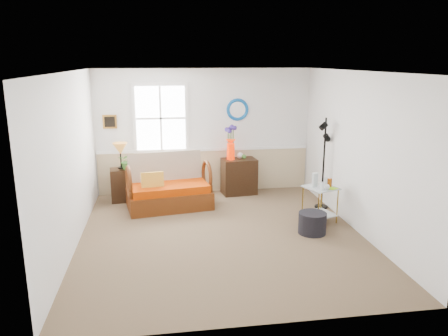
{
  "coord_description": "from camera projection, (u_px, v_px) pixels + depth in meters",
  "views": [
    {
      "loc": [
        -0.95,
        -6.53,
        2.78
      ],
      "look_at": [
        0.07,
        0.21,
        1.07
      ],
      "focal_mm": 35.0,
      "sensor_mm": 36.0,
      "label": 1
    }
  ],
  "objects": [
    {
      "name": "floor_lamp",
      "position": [
        324.0,
        164.0,
        8.2
      ],
      "size": [
        0.31,
        0.31,
        1.73
      ],
      "primitive_type": null,
      "rotation": [
        0.0,
        0.0,
        0.27
      ],
      "color": "black",
      "rests_on": "floor"
    },
    {
      "name": "floor",
      "position": [
        222.0,
        235.0,
        7.08
      ],
      "size": [
        4.5,
        5.0,
        0.01
      ],
      "primitive_type": "cube",
      "color": "brown",
      "rests_on": "ground"
    },
    {
      "name": "table_lamp",
      "position": [
        121.0,
        156.0,
        8.57
      ],
      "size": [
        0.34,
        0.34,
        0.53
      ],
      "primitive_type": null,
      "rotation": [
        0.0,
        0.0,
        -0.19
      ],
      "color": "#AF6C27",
      "rests_on": "lamp_stand"
    },
    {
      "name": "walls",
      "position": [
        221.0,
        157.0,
        6.76
      ],
      "size": [
        4.51,
        5.01,
        2.6
      ],
      "color": "white",
      "rests_on": "floor"
    },
    {
      "name": "chair_rail",
      "position": [
        205.0,
        149.0,
        9.22
      ],
      "size": [
        4.46,
        0.04,
        0.06
      ],
      "primitive_type": "cube",
      "color": "white",
      "rests_on": "walls"
    },
    {
      "name": "flower_vase",
      "position": [
        231.0,
        143.0,
        8.99
      ],
      "size": [
        0.27,
        0.27,
        0.7
      ],
      "primitive_type": null,
      "rotation": [
        0.0,
        0.0,
        0.43
      ],
      "color": "red",
      "rests_on": "cabinet"
    },
    {
      "name": "ottoman",
      "position": [
        312.0,
        223.0,
        7.13
      ],
      "size": [
        0.53,
        0.53,
        0.35
      ],
      "primitive_type": "cylinder",
      "rotation": [
        0.0,
        0.0,
        0.17
      ],
      "color": "black",
      "rests_on": "floor"
    },
    {
      "name": "side_table",
      "position": [
        320.0,
        204.0,
        7.6
      ],
      "size": [
        0.64,
        0.64,
        0.63
      ],
      "primitive_type": null,
      "rotation": [
        0.0,
        0.0,
        0.35
      ],
      "color": "#A38026",
      "rests_on": "floor"
    },
    {
      "name": "window",
      "position": [
        161.0,
        118.0,
        8.93
      ],
      "size": [
        1.14,
        0.06,
        1.44
      ],
      "primitive_type": null,
      "color": "white",
      "rests_on": "walls"
    },
    {
      "name": "throw_pillow",
      "position": [
        153.0,
        183.0,
        8.1
      ],
      "size": [
        0.42,
        0.16,
        0.41
      ],
      "primitive_type": null,
      "rotation": [
        0.0,
        0.0,
        0.14
      ],
      "color": "orange",
      "rests_on": "loveseat"
    },
    {
      "name": "picture",
      "position": [
        110.0,
        122.0,
        8.8
      ],
      "size": [
        0.28,
        0.03,
        0.28
      ],
      "primitive_type": "cube",
      "color": "#AE7529",
      "rests_on": "walls"
    },
    {
      "name": "lamp_stand",
      "position": [
        120.0,
        185.0,
        8.72
      ],
      "size": [
        0.41,
        0.41,
        0.66
      ],
      "primitive_type": null,
      "rotation": [
        0.0,
        0.0,
        0.1
      ],
      "color": "black",
      "rests_on": "floor"
    },
    {
      "name": "tabletop_items",
      "position": [
        323.0,
        180.0,
        7.5
      ],
      "size": [
        0.56,
        0.56,
        0.25
      ],
      "primitive_type": null,
      "rotation": [
        0.0,
        0.0,
        0.51
      ],
      "color": "silver",
      "rests_on": "side_table"
    },
    {
      "name": "cabinet",
      "position": [
        239.0,
        176.0,
        9.2
      ],
      "size": [
        0.74,
        0.52,
        0.75
      ],
      "primitive_type": null,
      "rotation": [
        0.0,
        0.0,
        0.1
      ],
      "color": "black",
      "rests_on": "floor"
    },
    {
      "name": "potted_plant",
      "position": [
        127.0,
        163.0,
        8.61
      ],
      "size": [
        0.35,
        0.37,
        0.26
      ],
      "primitive_type": "imported",
      "rotation": [
        0.0,
        0.0,
        -0.16
      ],
      "color": "#3C7029",
      "rests_on": "lamp_stand"
    },
    {
      "name": "mirror",
      "position": [
        237.0,
        110.0,
        9.13
      ],
      "size": [
        0.47,
        0.07,
        0.47
      ],
      "primitive_type": "torus",
      "rotation": [
        1.57,
        0.0,
        0.0
      ],
      "color": "#196EB8",
      "rests_on": "walls"
    },
    {
      "name": "loveseat",
      "position": [
        169.0,
        182.0,
        8.29
      ],
      "size": [
        1.68,
        1.12,
        1.02
      ],
      "primitive_type": null,
      "rotation": [
        0.0,
        0.0,
        0.16
      ],
      "color": "brown",
      "rests_on": "floor"
    },
    {
      "name": "wainscot",
      "position": [
        205.0,
        171.0,
        9.35
      ],
      "size": [
        4.46,
        0.02,
        0.9
      ],
      "primitive_type": "cube",
      "color": "tan",
      "rests_on": "walls"
    },
    {
      "name": "ceiling",
      "position": [
        221.0,
        71.0,
        6.45
      ],
      "size": [
        4.5,
        5.0,
        0.01
      ],
      "primitive_type": "cube",
      "color": "white",
      "rests_on": "walls"
    }
  ]
}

